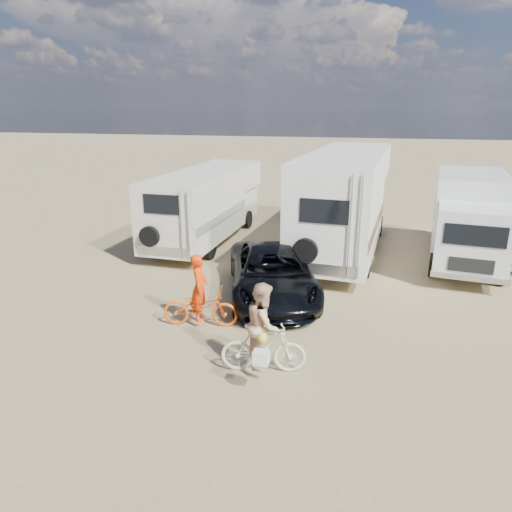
% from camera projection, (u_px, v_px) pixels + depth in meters
% --- Properties ---
extents(ground, '(140.00, 140.00, 0.00)m').
position_uv_depth(ground, '(311.00, 335.00, 10.77)').
color(ground, '#9E895E').
rests_on(ground, ground).
extents(rv_main, '(3.08, 8.56, 3.55)m').
position_uv_depth(rv_main, '(345.00, 203.00, 16.45)').
color(rv_main, silver).
rests_on(rv_main, ground).
extents(rv_left, '(2.45, 7.54, 2.71)m').
position_uv_depth(rv_left, '(207.00, 206.00, 17.99)').
color(rv_left, silver).
rests_on(rv_left, ground).
extents(box_truck, '(2.83, 5.97, 2.92)m').
position_uv_depth(box_truck, '(469.00, 221.00, 15.21)').
color(box_truck, silver).
rests_on(box_truck, ground).
extents(dark_suv, '(3.57, 5.30, 1.35)m').
position_uv_depth(dark_suv, '(272.00, 273.00, 12.80)').
color(dark_suv, black).
rests_on(dark_suv, ground).
extents(bike_man, '(1.87, 0.89, 0.94)m').
position_uv_depth(bike_man, '(200.00, 307.00, 11.11)').
color(bike_man, '#E5560B').
rests_on(bike_man, ground).
extents(bike_woman, '(1.75, 0.77, 1.02)m').
position_uv_depth(bike_woman, '(263.00, 348.00, 9.15)').
color(bike_woman, beige).
rests_on(bike_woman, ground).
extents(rider_man, '(0.47, 0.64, 1.61)m').
position_uv_depth(rider_man, '(200.00, 294.00, 11.01)').
color(rider_man, '#E93707').
rests_on(rider_man, ground).
extents(rider_woman, '(0.78, 0.93, 1.70)m').
position_uv_depth(rider_woman, '(263.00, 333.00, 9.05)').
color(rider_woman, tan).
rests_on(rider_woman, ground).
extents(cooler, '(0.50, 0.36, 0.40)m').
position_uv_depth(cooler, '(265.00, 276.00, 13.93)').
color(cooler, '#26627F').
rests_on(cooler, ground).
extents(crate, '(0.43, 0.43, 0.32)m').
position_uv_depth(crate, '(309.00, 298.00, 12.43)').
color(crate, olive).
rests_on(crate, ground).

